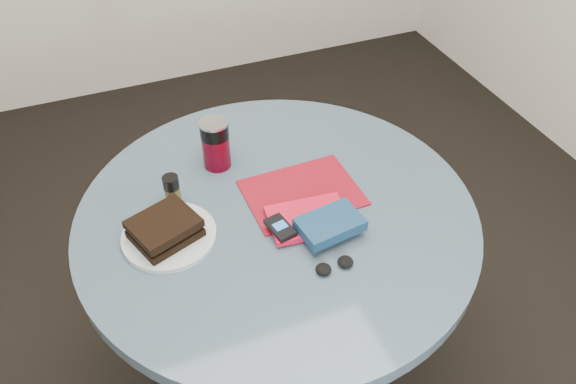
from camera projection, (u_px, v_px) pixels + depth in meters
name	position (u px, v px, depth m)	size (l,w,h in m)	color
ground	(280.00, 368.00, 1.90)	(4.00, 4.00, 0.00)	black
table	(278.00, 253.00, 1.51)	(1.00, 1.00, 0.75)	black
plate	(169.00, 236.00, 1.32)	(0.22, 0.22, 0.01)	silver
sandwich	(165.00, 228.00, 1.30)	(0.18, 0.16, 0.05)	black
soda_can	(216.00, 144.00, 1.48)	(0.09, 0.09, 0.14)	#590414
pepper_grinder	(172.00, 191.00, 1.38)	(0.05, 0.05, 0.09)	#443A1D
magazine	(302.00, 193.00, 1.44)	(0.29, 0.22, 0.01)	maroon
red_book	(308.00, 219.00, 1.36)	(0.19, 0.13, 0.02)	red
novel	(330.00, 224.00, 1.31)	(0.15, 0.10, 0.03)	navy
mp3_player	(280.00, 228.00, 1.32)	(0.06, 0.09, 0.01)	black
headphones	(334.00, 266.00, 1.25)	(0.09, 0.04, 0.02)	black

